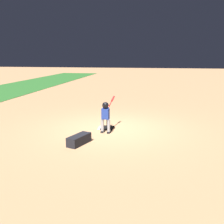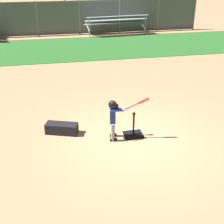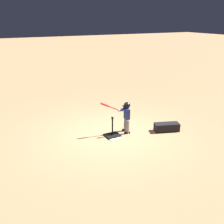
{
  "view_description": "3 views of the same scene",
  "coord_description": "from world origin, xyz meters",
  "views": [
    {
      "loc": [
        -8.96,
        -1.57,
        2.6
      ],
      "look_at": [
        -0.12,
        -0.03,
        0.64
      ],
      "focal_mm": 42.0,
      "sensor_mm": 36.0,
      "label": 1
    },
    {
      "loc": [
        -1.98,
        -6.7,
        4.14
      ],
      "look_at": [
        -0.62,
        -0.07,
        0.85
      ],
      "focal_mm": 50.0,
      "sensor_mm": 36.0,
      "label": 2
    },
    {
      "loc": [
        3.62,
        7.07,
        3.69
      ],
      "look_at": [
        0.09,
        0.31,
        0.9
      ],
      "focal_mm": 42.0,
      "sensor_mm": 36.0,
      "label": 3
    }
  ],
  "objects": [
    {
      "name": "baseball",
      "position": [
        -0.01,
        0.17,
        0.7
      ],
      "size": [
        0.07,
        0.07,
        0.07
      ],
      "primitive_type": "sphere",
      "color": "white",
      "rests_on": "batting_tee"
    },
    {
      "name": "equipment_bag",
      "position": [
        -1.84,
        0.66,
        0.14
      ],
      "size": [
        0.9,
        0.58,
        0.28
      ],
      "primitive_type": "cube",
      "rotation": [
        0.0,
        0.0,
        -0.34
      ],
      "color": "black",
      "rests_on": "ground_plane"
    },
    {
      "name": "ground_plane",
      "position": [
        0.0,
        0.0,
        0.0
      ],
      "size": [
        90.0,
        90.0,
        0.0
      ],
      "primitive_type": "plane",
      "color": "#AD7F56"
    },
    {
      "name": "home_plate",
      "position": [
        0.0,
        0.27,
        0.01
      ],
      "size": [
        0.46,
        0.46,
        0.02
      ],
      "primitive_type": "cube",
      "rotation": [
        0.0,
        0.0,
        0.05
      ],
      "color": "white",
      "rests_on": "ground_plane"
    },
    {
      "name": "batting_tee",
      "position": [
        -0.01,
        0.17,
        0.08
      ],
      "size": [
        0.48,
        0.43,
        0.66
      ],
      "color": "black",
      "rests_on": "ground_plane"
    },
    {
      "name": "batter_child",
      "position": [
        -0.53,
        0.11,
        0.68
      ],
      "size": [
        1.01,
        0.35,
        1.15
      ],
      "color": "gray",
      "rests_on": "ground_plane"
    }
  ]
}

